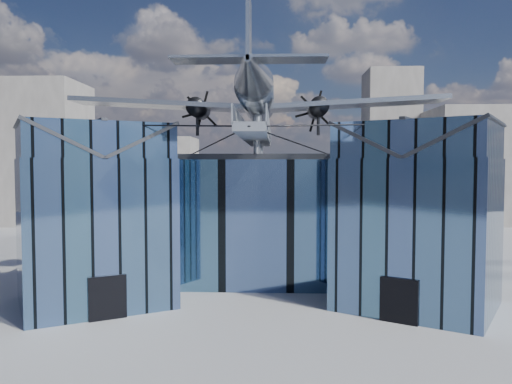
{
  "coord_description": "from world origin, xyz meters",
  "views": [
    {
      "loc": [
        1.4,
        -33.04,
        9.04
      ],
      "look_at": [
        0.0,
        2.0,
        7.2
      ],
      "focal_mm": 35.0,
      "sensor_mm": 36.0,
      "label": 1
    }
  ],
  "objects": [
    {
      "name": "museum",
      "position": [
        0.0,
        5.82,
        5.54
      ],
      "size": [
        32.88,
        24.5,
        17.6
      ],
      "color": "#476791",
      "rests_on": "ground"
    },
    {
      "name": "bg_towers",
      "position": [
        1.45,
        50.49,
        10.01
      ],
      "size": [
        77.0,
        24.5,
        26.0
      ],
      "color": "gray",
      "rests_on": "ground"
    },
    {
      "name": "ground_plane",
      "position": [
        0.0,
        0.0,
        0.0
      ],
      "size": [
        120.0,
        120.0,
        0.0
      ],
      "primitive_type": "plane",
      "color": "gray"
    }
  ]
}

